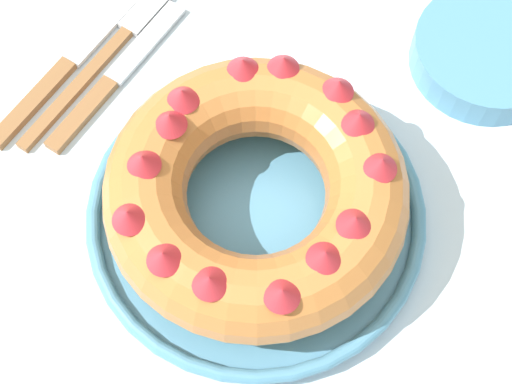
# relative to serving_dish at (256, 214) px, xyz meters

# --- Properties ---
(dining_table) EXTENTS (1.38, 0.94, 0.78)m
(dining_table) POSITION_rel_serving_dish_xyz_m (0.01, -0.03, -0.11)
(dining_table) COLOR silver
(dining_table) RESTS_ON ground_plane
(serving_dish) EXTENTS (0.29, 0.29, 0.02)m
(serving_dish) POSITION_rel_serving_dish_xyz_m (0.00, 0.00, 0.00)
(serving_dish) COLOR #518EB2
(serving_dish) RESTS_ON dining_table
(bundt_cake) EXTENTS (0.25, 0.25, 0.08)m
(bundt_cake) POSITION_rel_serving_dish_xyz_m (-0.00, 0.00, 0.05)
(bundt_cake) COLOR #C67538
(bundt_cake) RESTS_ON serving_dish
(fork) EXTENTS (0.02, 0.22, 0.01)m
(fork) POSITION_rel_serving_dish_xyz_m (-0.21, 0.07, -0.01)
(fork) COLOR #936038
(fork) RESTS_ON dining_table
(serving_knife) EXTENTS (0.02, 0.24, 0.01)m
(serving_knife) POSITION_rel_serving_dish_xyz_m (-0.24, 0.03, -0.01)
(serving_knife) COLOR #936038
(serving_knife) RESTS_ON dining_table
(cake_knife) EXTENTS (0.02, 0.20, 0.01)m
(cake_knife) POSITION_rel_serving_dish_xyz_m (-0.19, 0.04, -0.01)
(cake_knife) COLOR #936038
(cake_knife) RESTS_ON dining_table
(side_bowl) EXTENTS (0.14, 0.14, 0.03)m
(side_bowl) POSITION_rel_serving_dish_xyz_m (0.09, 0.26, 0.01)
(side_bowl) COLOR #518EB2
(side_bowl) RESTS_ON dining_table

